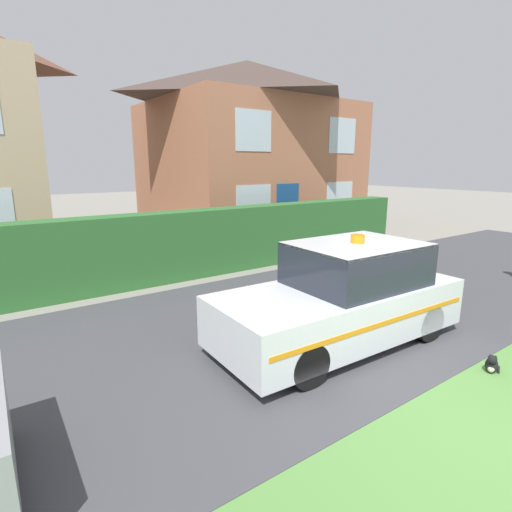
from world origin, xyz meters
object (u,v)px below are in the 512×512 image
(police_car, at_px, (343,297))
(cat, at_px, (492,364))
(house_right, at_px, (248,147))
(wheelie_bin, at_px, (288,233))

(police_car, bearing_deg, cat, 118.53)
(police_car, height_order, house_right, house_right)
(house_right, relative_size, wheelie_bin, 7.00)
(police_car, xyz_separation_m, house_right, (5.24, 10.35, 2.74))
(cat, relative_size, house_right, 0.05)
(cat, height_order, house_right, house_right)
(cat, height_order, wheelie_bin, wheelie_bin)
(police_car, distance_m, cat, 2.17)
(police_car, relative_size, house_right, 0.52)
(wheelie_bin, bearing_deg, house_right, 56.69)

